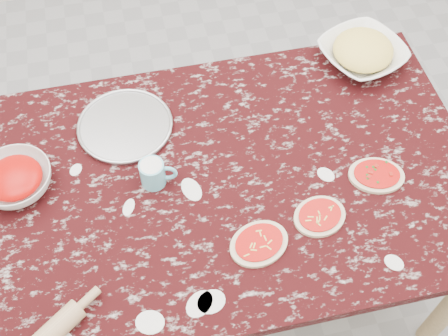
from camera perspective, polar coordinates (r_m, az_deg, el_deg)
ground at (r=2.45m, az=0.00°, el=-10.70°), size 4.00×4.00×0.00m
worktable at (r=1.86m, az=0.00°, el=-2.33°), size 1.60×1.00×0.75m
pizza_tray at (r=1.93m, az=-9.83°, el=4.12°), size 0.38×0.38×0.01m
sauce_bowl at (r=1.85m, az=-20.07°, el=-1.16°), size 0.26×0.26×0.07m
cheese_bowl at (r=2.14m, az=13.60°, el=10.98°), size 0.37×0.37×0.07m
flour_mug at (r=1.75m, az=-7.03°, el=-0.51°), size 0.11×0.08×0.09m
pizza_left at (r=1.66m, az=3.51°, el=-7.53°), size 0.21×0.19×0.02m
pizza_mid at (r=1.73m, az=9.51°, el=-4.76°), size 0.19×0.17×0.02m
pizza_right at (r=1.84m, az=14.96°, el=-0.70°), size 0.20×0.17×0.02m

